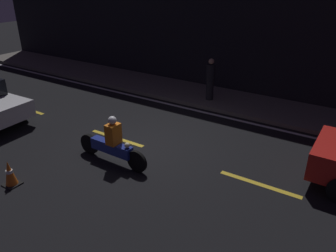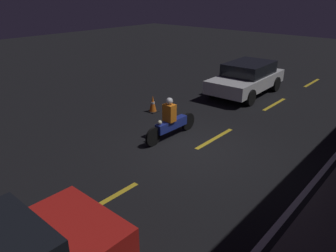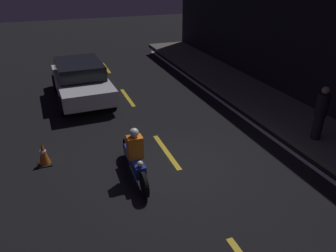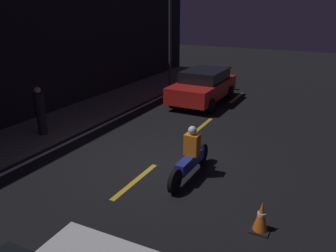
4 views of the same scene
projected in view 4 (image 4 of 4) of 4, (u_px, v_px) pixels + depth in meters
ground_plane at (155, 165)px, 9.11m from camera, size 56.00×56.00×0.00m
raised_curb at (34, 134)px, 11.12m from camera, size 28.00×2.34×0.14m
lane_dash_c at (135, 181)px, 8.27m from camera, size 2.00×0.14×0.01m
lane_dash_d at (202, 126)px, 12.02m from camera, size 2.00×0.14×0.01m
lane_dash_e at (236, 98)px, 15.78m from camera, size 2.00×0.14×0.01m
lane_solid_kerb at (66, 143)px, 10.53m from camera, size 25.20×0.14×0.01m
taxi_red at (203, 85)px, 14.81m from camera, size 4.18×1.98×1.48m
motorcycle at (190, 157)px, 8.29m from camera, size 2.28×0.36×1.37m
traffic_cone_near at (261, 217)px, 6.34m from camera, size 0.37×0.37×0.65m
pedestrian at (40, 111)px, 10.66m from camera, size 0.34×0.34×1.60m
street_lamp at (170, 26)px, 15.82m from camera, size 0.28×0.28×5.76m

